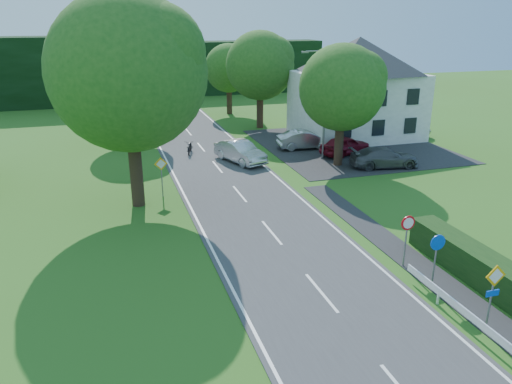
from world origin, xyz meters
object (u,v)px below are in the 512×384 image
object	(u,v)px
parked_car_red	(345,145)
parked_car_silver_a	(305,139)
parked_car_grey	(384,157)
streetlight	(323,100)
moving_car	(240,152)
motorcycle	(190,147)
parked_car_silver_b	(402,129)
parasol	(320,129)

from	to	relation	value
parked_car_red	parked_car_silver_a	distance (m)	3.48
parked_car_grey	streetlight	bearing A→B (deg)	52.16
streetlight	parked_car_grey	xyz separation A→B (m)	(3.30, -3.50, -3.72)
streetlight	moving_car	bearing A→B (deg)	172.93
motorcycle	parked_car_silver_b	size ratio (longest dim) A/B	0.37
moving_car	parked_car_silver_a	distance (m)	6.54
motorcycle	moving_car	bearing A→B (deg)	-32.26
parked_car_grey	parked_car_silver_a	bearing A→B (deg)	35.70
parked_car_red	parked_car_silver_b	distance (m)	8.15
moving_car	motorcycle	distance (m)	4.71
motorcycle	parked_car_red	xyz separation A→B (m)	(11.48, -3.86, 0.19)
motorcycle	streetlight	bearing A→B (deg)	-8.55
parked_car_red	parasol	distance (m)	4.59
streetlight	motorcycle	xyz separation A→B (m)	(-9.26, 4.28, -3.88)
parked_car_red	parked_car_grey	distance (m)	4.07
moving_car	parked_car_grey	size ratio (longest dim) A/B	0.97
parked_car_silver_a	streetlight	bearing A→B (deg)	-174.68
parasol	parked_car_red	bearing A→B (deg)	-88.95
moving_car	parasol	world-z (taller)	parasol
parasol	parked_car_grey	bearing A→B (deg)	-82.20
moving_car	motorcycle	bearing A→B (deg)	111.50
motorcycle	parked_car_red	bearing A→B (deg)	-2.31
motorcycle	parked_car_silver_a	world-z (taller)	parked_car_silver_a
parked_car_silver_a	parasol	bearing A→B (deg)	-43.65
streetlight	parked_car_silver_b	size ratio (longest dim) A/B	1.44
streetlight	parked_car_grey	world-z (taller)	streetlight
motorcycle	parked_car_silver_a	distance (m)	9.31
moving_car	parked_car_grey	world-z (taller)	moving_car
motorcycle	parked_car_grey	size ratio (longest dim) A/B	0.42
motorcycle	parasol	xyz separation A→B (m)	(11.40, 0.72, 0.54)
motorcycle	parasol	bearing A→B (deg)	19.86
parked_car_silver_b	parasol	distance (m)	7.48
parked_car_red	parked_car_silver_a	size ratio (longest dim) A/B	0.94
streetlight	moving_car	size ratio (longest dim) A/B	1.69
motorcycle	parked_car_silver_a	xyz separation A→B (m)	(9.23, -1.21, 0.21)
parked_car_red	parked_car_silver_b	xyz separation A→B (m)	(7.32, 3.57, 0.04)
streetlight	parked_car_grey	distance (m)	6.08
parked_car_grey	parasol	xyz separation A→B (m)	(-1.16, 8.50, 0.38)
parked_car_silver_a	parked_car_silver_b	distance (m)	9.61
parked_car_red	parked_car_grey	bearing A→B (deg)	176.37
parked_car_grey	parked_car_silver_b	distance (m)	9.76
motorcycle	parked_car_red	world-z (taller)	parked_car_red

